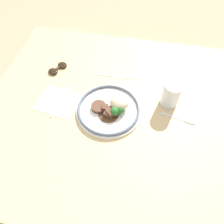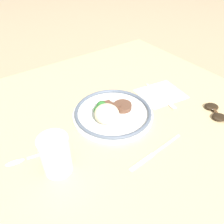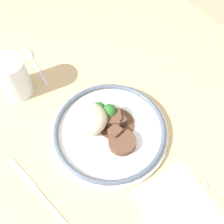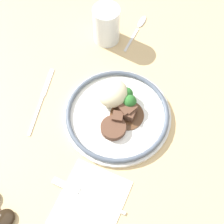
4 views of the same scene
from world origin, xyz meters
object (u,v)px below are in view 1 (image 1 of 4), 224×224
at_px(plate, 111,108).
at_px(juice_glass, 171,95).
at_px(sunglasses, 58,68).
at_px(fork, 63,98).
at_px(knife, 118,76).
at_px(spoon, 185,121).

distance_m(plate, juice_glass, 0.26).
bearing_deg(sunglasses, fork, -33.45).
relative_size(plate, sunglasses, 2.45).
bearing_deg(juice_glass, plate, -158.41).
xyz_separation_m(plate, knife, (-0.01, 0.21, -0.02)).
distance_m(juice_glass, fork, 0.47).
relative_size(juice_glass, fork, 0.61).
relative_size(fork, spoon, 1.19).
xyz_separation_m(knife, sunglasses, (-0.30, -0.01, 0.01)).
bearing_deg(fork, juice_glass, -72.23).
distance_m(knife, spoon, 0.37).
height_order(juice_glass, sunglasses, juice_glass).
bearing_deg(juice_glass, spoon, -49.65).
xyz_separation_m(fork, spoon, (0.53, -0.02, -0.00)).
xyz_separation_m(juice_glass, fork, (-0.46, -0.07, -0.05)).
distance_m(juice_glass, spoon, 0.12).
relative_size(knife, sunglasses, 1.85).
height_order(juice_glass, knife, juice_glass).
xyz_separation_m(plate, spoon, (0.31, 0.01, -0.02)).
bearing_deg(knife, spoon, -35.34).
xyz_separation_m(juice_glass, spoon, (0.07, -0.08, -0.05)).
bearing_deg(fork, plate, -87.62).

